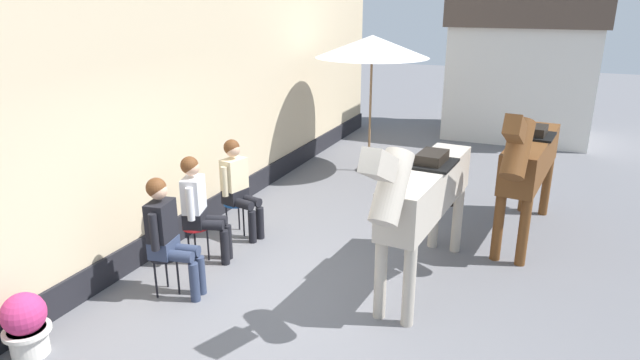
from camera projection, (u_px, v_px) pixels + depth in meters
name	position (u px, v px, depth m)	size (l,w,h in m)	color
ground_plane	(388.00, 213.00, 8.51)	(40.00, 40.00, 0.00)	slate
pub_facade_wall	(190.00, 122.00, 7.66)	(0.34, 14.00, 3.40)	#CCB793
distant_cottage	(523.00, 61.00, 12.79)	(3.40, 2.60, 3.50)	silver
seated_visitor_near	(168.00, 231.00, 5.93)	(0.61, 0.48, 1.39)	black
seated_visitor_middle	(199.00, 204.00, 6.72)	(0.61, 0.49, 1.39)	red
seated_visitor_far	(238.00, 183.00, 7.47)	(0.61, 0.48, 1.39)	#194C99
saddled_horse_near	(424.00, 192.00, 6.01)	(0.61, 3.00, 2.06)	#B2A899
saddled_horse_far	(529.00, 159.00, 7.25)	(0.67, 2.99, 2.06)	brown
flower_planter_near	(26.00, 324.00, 5.02)	(0.43, 0.43, 0.64)	beige
cafe_parasol	(372.00, 47.00, 9.83)	(2.10, 2.10, 2.58)	black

